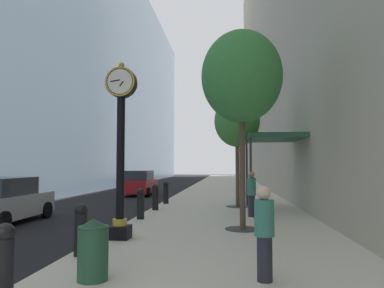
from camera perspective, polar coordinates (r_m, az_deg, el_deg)
The scene contains 17 objects.
ground_plane at distance 29.51m, azimuth -1.24°, elevation -7.45°, with size 110.00×110.00×0.00m, color black.
sidewalk_right at distance 32.29m, azimuth 5.42°, elevation -6.95°, with size 6.76×80.00×0.14m, color beige.
building_block_left at distance 37.12m, azimuth -19.39°, elevation 13.01°, with size 9.00×80.00×24.89m.
street_clock at distance 10.12m, azimuth -11.08°, elevation 0.56°, with size 0.84×0.55×4.81m.
bollard_nearest at distance 6.13m, azimuth -27.28°, elevation -15.89°, with size 0.29×0.29×1.13m.
bollard_second at distance 8.53m, azimuth -16.98°, elevation -12.45°, with size 0.29×0.29×1.13m.
bollard_fourth at distance 13.71m, azimuth -8.03°, elevation -9.05°, with size 0.29×0.29×1.13m.
bollard_fifth at distance 16.38m, azimuth -5.74°, elevation -8.13°, with size 0.29×0.29×1.13m.
bollard_sixth at distance 19.07m, azimuth -4.10°, elevation -7.47°, with size 0.29×0.29×1.13m.
street_tree_near at distance 11.78m, azimuth 7.75°, elevation 10.28°, with size 2.54×2.54×6.22m.
street_tree_mid_near at distance 17.75m, azimuth 7.04°, elevation 3.52°, with size 2.18×2.18×5.37m.
trash_bin at distance 6.74m, azimuth -15.18°, elevation -15.46°, with size 0.53×0.53×1.05m.
pedestrian_walking at distance 6.53m, azimuth 11.22°, elevation -13.17°, with size 0.36×0.36×1.61m.
pedestrian_by_clock at distance 14.29m, azimuth 9.26°, elevation -7.50°, with size 0.48×0.48×1.73m.
storefront_awning at distance 16.75m, azimuth 12.46°, elevation 0.76°, with size 2.40×3.60×3.30m.
car_silver_near at distance 15.01m, azimuth -27.32°, elevation -7.94°, with size 2.07×4.43×1.66m.
car_red_mid at distance 26.21m, azimuth -8.14°, elevation -6.09°, with size 2.03×4.22×1.74m.
Camera 1 is at (3.53, -2.22, 2.10)m, focal length 34.19 mm.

